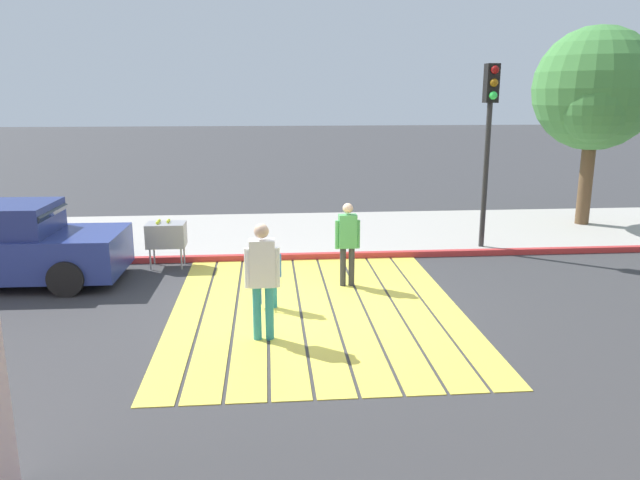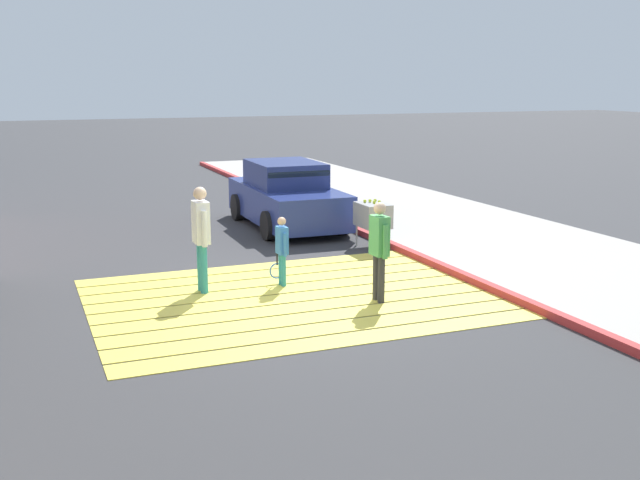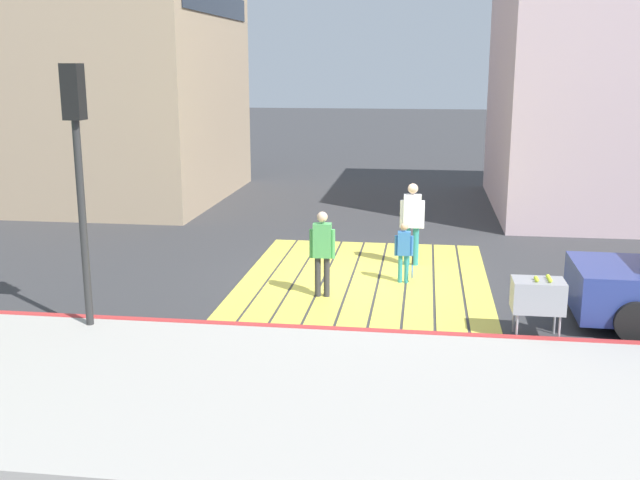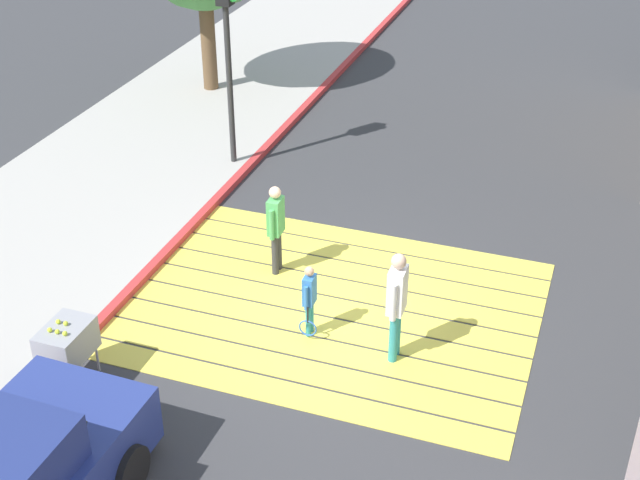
{
  "view_description": "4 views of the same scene",
  "coord_description": "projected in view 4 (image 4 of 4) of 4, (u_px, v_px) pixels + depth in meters",
  "views": [
    {
      "loc": [
        9.87,
        -0.79,
        3.61
      ],
      "look_at": [
        -0.3,
        0.09,
        1.15
      ],
      "focal_mm": 34.26,
      "sensor_mm": 36.0,
      "label": 1
    },
    {
      "loc": [
        4.03,
        11.2,
        3.5
      ],
      "look_at": [
        -0.56,
        -0.14,
        0.9
      ],
      "focal_mm": 42.55,
      "sensor_mm": 36.0,
      "label": 2
    },
    {
      "loc": [
        -14.5,
        -1.12,
        4.22
      ],
      "look_at": [
        0.25,
        0.94,
        0.74
      ],
      "focal_mm": 42.17,
      "sensor_mm": 36.0,
      "label": 3
    },
    {
      "loc": [
        3.65,
        -10.97,
        8.19
      ],
      "look_at": [
        -0.37,
        0.43,
        0.94
      ],
      "focal_mm": 49.62,
      "sensor_mm": 36.0,
      "label": 4
    }
  ],
  "objects": [
    {
      "name": "traffic_light_corner",
      "position": [
        227.0,
        24.0,
        16.95
      ],
      "size": [
        0.39,
        0.28,
        4.24
      ],
      "color": "#2D2D2D",
      "rests_on": "ground"
    },
    {
      "name": "sidewalk_west",
      "position": [
        35.0,
        244.0,
        15.69
      ],
      "size": [
        4.8,
        40.0,
        0.12
      ],
      "primitive_type": "cube",
      "color": "#ADA8A0",
      "rests_on": "ground"
    },
    {
      "name": "tennis_ball_cart",
      "position": [
        67.0,
        342.0,
        12.21
      ],
      "size": [
        0.56,
        0.8,
        1.02
      ],
      "color": "#99999E",
      "rests_on": "ground"
    },
    {
      "name": "pedestrian_child_with_racket",
      "position": [
        309.0,
        298.0,
        13.18
      ],
      "size": [
        0.28,
        0.37,
        1.21
      ],
      "color": "teal",
      "rests_on": "ground"
    },
    {
      "name": "crosswalk_stripes",
      "position": [
        333.0,
        307.0,
        14.12
      ],
      "size": [
        6.4,
        4.9,
        0.01
      ],
      "color": "#EAD64C",
      "rests_on": "ground"
    },
    {
      "name": "pedestrian_adult_lead",
      "position": [
        397.0,
        299.0,
        12.51
      ],
      "size": [
        0.24,
        0.52,
        1.78
      ],
      "color": "teal",
      "rests_on": "ground"
    },
    {
      "name": "curb_painted",
      "position": [
        152.0,
        268.0,
        15.02
      ],
      "size": [
        0.16,
        40.0,
        0.13
      ],
      "primitive_type": "cube",
      "color": "#BC3333",
      "rests_on": "ground"
    },
    {
      "name": "pedestrian_adult_trailing",
      "position": [
        276.0,
        223.0,
        14.56
      ],
      "size": [
        0.22,
        0.48,
        1.62
      ],
      "color": "#333338",
      "rests_on": "ground"
    },
    {
      "name": "ground_plane",
      "position": [
        333.0,
        307.0,
        14.13
      ],
      "size": [
        120.0,
        120.0,
        0.0
      ],
      "primitive_type": "plane",
      "color": "#38383A"
    }
  ]
}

